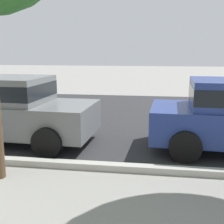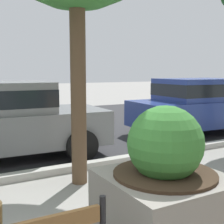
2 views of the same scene
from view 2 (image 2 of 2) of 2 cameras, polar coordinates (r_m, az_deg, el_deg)
The scene contains 3 objects.
concrete_planter at distance 3.13m, azimuth 9.59°, elevation -14.59°, with size 1.10×1.10×1.46m.
parked_car_grey at distance 6.53m, azimuth -19.88°, elevation -1.10°, with size 4.18×2.08×1.56m.
parked_car_blue at distance 9.13m, azimuth 15.95°, elevation 1.42°, with size 4.18×2.08×1.56m.
Camera 2 is at (-0.12, -2.10, 1.78)m, focal length 49.64 mm.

